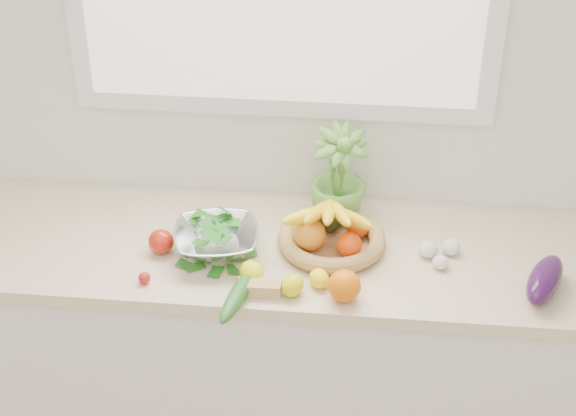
# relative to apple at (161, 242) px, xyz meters

# --- Properties ---
(back_wall) EXTENTS (4.50, 0.02, 2.70)m
(back_wall) POSITION_rel_apple_xyz_m (0.33, 0.37, 0.41)
(back_wall) COLOR white
(back_wall) RESTS_ON ground
(counter_cabinet) EXTENTS (2.20, 0.58, 0.86)m
(counter_cabinet) POSITION_rel_apple_xyz_m (0.33, 0.07, -0.51)
(counter_cabinet) COLOR silver
(counter_cabinet) RESTS_ON ground
(countertop) EXTENTS (2.24, 0.62, 0.04)m
(countertop) POSITION_rel_apple_xyz_m (0.33, 0.07, -0.06)
(countertop) COLOR beige
(countertop) RESTS_ON counter_cabinet
(orange_loose) EXTENTS (0.09, 0.09, 0.09)m
(orange_loose) POSITION_rel_apple_xyz_m (0.56, -0.17, 0.01)
(orange_loose) COLOR orange
(orange_loose) RESTS_ON countertop
(lemon_a) EXTENTS (0.08, 0.09, 0.05)m
(lemon_a) POSITION_rel_apple_xyz_m (0.48, -0.12, -0.01)
(lemon_a) COLOR yellow
(lemon_a) RESTS_ON countertop
(lemon_b) EXTENTS (0.08, 0.09, 0.06)m
(lemon_b) POSITION_rel_apple_xyz_m (0.41, -0.16, -0.01)
(lemon_b) COLOR #D0CB0B
(lemon_b) RESTS_ON countertop
(lemon_c) EXTENTS (0.10, 0.10, 0.06)m
(lemon_c) POSITION_rel_apple_xyz_m (0.29, -0.12, -0.01)
(lemon_c) COLOR yellow
(lemon_c) RESTS_ON countertop
(apple) EXTENTS (0.10, 0.10, 0.08)m
(apple) POSITION_rel_apple_xyz_m (0.00, 0.00, 0.00)
(apple) COLOR red
(apple) RESTS_ON countertop
(ginger) EXTENTS (0.12, 0.05, 0.04)m
(ginger) POSITION_rel_apple_xyz_m (0.32, -0.17, -0.02)
(ginger) COLOR tan
(ginger) RESTS_ON countertop
(garlic_a) EXTENTS (0.06, 0.06, 0.05)m
(garlic_a) POSITION_rel_apple_xyz_m (0.80, 0.06, -0.01)
(garlic_a) COLOR white
(garlic_a) RESTS_ON countertop
(garlic_b) EXTENTS (0.07, 0.07, 0.05)m
(garlic_b) POSITION_rel_apple_xyz_m (0.86, 0.08, -0.01)
(garlic_b) COLOR beige
(garlic_b) RESTS_ON countertop
(garlic_c) EXTENTS (0.05, 0.05, 0.04)m
(garlic_c) POSITION_rel_apple_xyz_m (0.83, 0.00, -0.02)
(garlic_c) COLOR beige
(garlic_c) RESTS_ON countertop
(eggplant) EXTENTS (0.17, 0.24, 0.09)m
(eggplant) POSITION_rel_apple_xyz_m (1.11, -0.08, 0.01)
(eggplant) COLOR #2F0F38
(eggplant) RESTS_ON countertop
(cucumber) EXTENTS (0.10, 0.27, 0.05)m
(cucumber) POSITION_rel_apple_xyz_m (0.26, -0.21, -0.01)
(cucumber) COLOR #265A1A
(cucumber) RESTS_ON countertop
(radish) EXTENTS (0.04, 0.04, 0.04)m
(radish) POSITION_rel_apple_xyz_m (-0.02, -0.15, -0.02)
(radish) COLOR red
(radish) RESTS_ON countertop
(potted_herb) EXTENTS (0.22, 0.22, 0.32)m
(potted_herb) POSITION_rel_apple_xyz_m (0.51, 0.25, 0.11)
(potted_herb) COLOR #5E9A38
(potted_herb) RESTS_ON countertop
(fruit_basket) EXTENTS (0.33, 0.33, 0.18)m
(fruit_basket) POSITION_rel_apple_xyz_m (0.50, 0.08, 0.01)
(fruit_basket) COLOR tan
(fruit_basket) RESTS_ON countertop
(colander_with_spinach) EXTENTS (0.29, 0.29, 0.13)m
(colander_with_spinach) POSITION_rel_apple_xyz_m (0.17, 0.01, 0.03)
(colander_with_spinach) COLOR silver
(colander_with_spinach) RESTS_ON countertop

